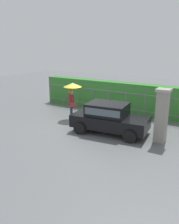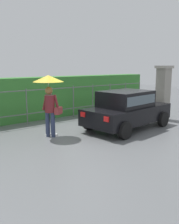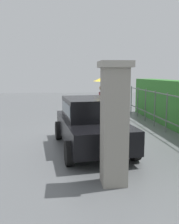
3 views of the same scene
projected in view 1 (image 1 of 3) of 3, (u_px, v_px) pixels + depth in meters
The scene contains 6 objects.
ground_plane at pixel (86, 127), 12.64m from camera, with size 40.00×40.00×0.00m, color slate.
car at pixel (109, 117), 11.62m from camera, with size 3.88×2.18×1.48m.
pedestrian at pixel (72, 92), 13.58m from camera, with size 1.04×1.04×2.10m.
gate_pillar at pixel (162, 115), 10.38m from camera, with size 0.60×0.60×2.42m.
fence_section at pixel (117, 101), 14.58m from camera, with size 10.57×0.05×1.50m.
hedge_row at pixel (123, 97), 15.25m from camera, with size 11.52×0.90×1.90m, color #387F33.
Camera 1 is at (6.36, -10.08, 4.28)m, focal length 38.01 mm.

